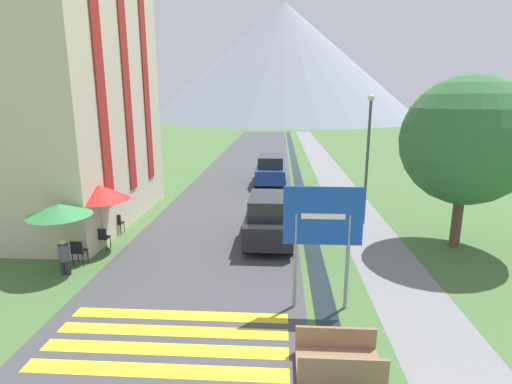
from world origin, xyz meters
TOP-DOWN VIEW (x-y plane):
  - ground_plane at (0.00, 20.00)m, footprint 160.00×160.00m
  - road at (-2.50, 30.00)m, footprint 6.40×60.00m
  - footpath at (3.60, 30.00)m, footprint 2.20×60.00m
  - drainage_channel at (1.20, 30.00)m, footprint 0.60×60.00m
  - crosswalk_marking at (-2.50, 3.17)m, footprint 5.44×2.54m
  - mountain_distant at (0.67, 96.36)m, footprint 64.71×64.71m
  - hotel_building at (-9.40, 12.00)m, footprint 6.39×9.48m
  - road_sign at (1.06, 4.85)m, footprint 1.99×0.11m
  - footbridge at (1.20, 2.36)m, footprint 1.70×1.10m
  - parked_car_near at (-0.40, 9.79)m, footprint 1.84×4.18m
  - parked_car_far at (-0.60, 20.27)m, footprint 1.89×4.52m
  - cafe_chair_middle at (-6.36, 8.43)m, footprint 0.40×0.40m
  - cafe_chair_near_right at (-6.57, 7.12)m, footprint 0.40×0.40m
  - cafe_chair_far_right at (-6.51, 10.15)m, footprint 0.40×0.40m
  - cafe_chair_far_left at (-6.79, 9.94)m, footprint 0.40×0.40m
  - cafe_umbrella_front_green at (-6.80, 6.68)m, footprint 1.94×1.94m
  - cafe_umbrella_middle_red at (-6.37, 8.61)m, footprint 2.05×2.05m
  - person_seated_near at (-6.64, 6.38)m, footprint 0.32×0.32m
  - person_seated_far at (-6.78, 8.00)m, footprint 0.32×0.32m
  - streetlamp at (3.65, 12.17)m, footprint 0.28×0.28m
  - tree_by_path at (6.44, 9.57)m, footprint 4.48×4.48m

SIDE VIEW (x-z plane):
  - ground_plane at x=0.00m, z-range 0.00..0.00m
  - drainage_channel at x=1.20m, z-range 0.00..0.00m
  - road at x=-2.50m, z-range 0.00..0.01m
  - footpath at x=3.60m, z-range 0.00..0.01m
  - crosswalk_marking at x=-2.50m, z-range 0.00..0.01m
  - footbridge at x=1.20m, z-range -0.10..0.55m
  - cafe_chair_middle at x=-6.36m, z-range 0.09..0.94m
  - cafe_chair_near_right at x=-6.57m, z-range 0.09..0.94m
  - cafe_chair_far_right at x=-6.51m, z-range 0.09..0.94m
  - cafe_chair_far_left at x=-6.79m, z-range 0.09..0.94m
  - person_seated_near at x=-6.64m, z-range 0.06..1.26m
  - person_seated_far at x=-6.78m, z-range 0.06..1.26m
  - parked_car_near at x=-0.40m, z-range 0.00..1.82m
  - parked_car_far at x=-0.60m, z-range 0.00..1.82m
  - cafe_umbrella_front_green at x=-6.80m, z-range 0.91..3.11m
  - cafe_umbrella_middle_red at x=-6.37m, z-range 0.92..3.29m
  - road_sign at x=1.06m, z-range 0.57..3.82m
  - streetlamp at x=3.65m, z-range 0.49..5.99m
  - tree_by_path at x=6.44m, z-range 0.83..6.97m
  - hotel_building at x=-9.40m, z-range 0.44..12.22m
  - mountain_distant at x=0.67m, z-range 0.00..27.14m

